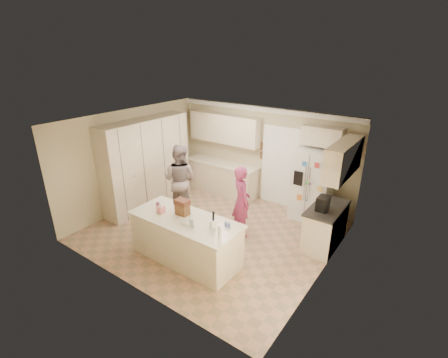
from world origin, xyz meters
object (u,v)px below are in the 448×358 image
Objects in this scene: utensil_crock at (213,224)px; dollhouse_body at (182,209)px; teen_boy at (180,180)px; island_base at (186,240)px; refrigerator at (312,185)px; tissue_box at (161,210)px; coffee_maker at (323,204)px; teen_girl at (241,201)px.

dollhouse_body is at bearing 176.42° from utensil_crock.
island_base is at bearing 120.72° from teen_boy.
utensil_crock is (0.65, 0.05, 0.56)m from island_base.
island_base is 0.62m from dollhouse_body.
teen_boy is (-2.81, -1.66, 0.02)m from refrigerator.
dollhouse_body reaches higher than tissue_box.
tissue_box is at bearing 105.60° from teen_boy.
refrigerator is 3.34m from dollhouse_body.
utensil_crock is (-0.73, -3.02, 0.10)m from refrigerator.
island_base is at bearing -137.17° from coffee_maker.
teen_boy is (-1.43, 1.41, 0.48)m from island_base.
coffee_maker is at bearing 42.83° from island_base.
teen_boy is at bearing 135.41° from island_base.
tissue_box is (-2.60, -2.00, -0.07)m from coffee_maker.
teen_boy is (-1.28, 1.31, -0.11)m from dollhouse_body.
utensil_crock is 1.44m from teen_girl.
utensil_crock is at bearing -3.58° from dollhouse_body.
teen_girl reaches higher than dollhouse_body.
refrigerator reaches higher than utensil_crock.
teen_boy reaches higher than refrigerator.
tissue_box is 1.75m from teen_boy.
utensil_crock is 0.08× the size of teen_boy.
island_base is at bearing -116.55° from refrigerator.
tissue_box is 0.08× the size of teen_girl.
teen_girl is (0.93, 1.55, -0.17)m from tissue_box.
tissue_box is at bearing -172.87° from utensil_crock.
teen_boy reaches higher than island_base.
refrigerator is 0.98× the size of teen_boy.
utensil_crock is 1.21m from tissue_box.
island_base is 1.55m from teen_girl.
refrigerator is 3.26m from teen_boy.
coffee_maker is 3.28m from tissue_box.
coffee_maker is 2.84m from dollhouse_body.
dollhouse_body is (-1.53, -2.97, 0.14)m from refrigerator.
tissue_box is (-1.20, -0.15, -0.00)m from utensil_crock.
teen_boy is 1.81m from teen_girl.
refrigerator reaches higher than tissue_box.
teen_boy is at bearing 38.51° from teen_girl.
coffee_maker is 0.14× the size of island_base.
coffee_maker is at bearing 37.57° from tissue_box.
refrigerator is 3.71m from tissue_box.
island_base is at bearing -175.60° from utensil_crock.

